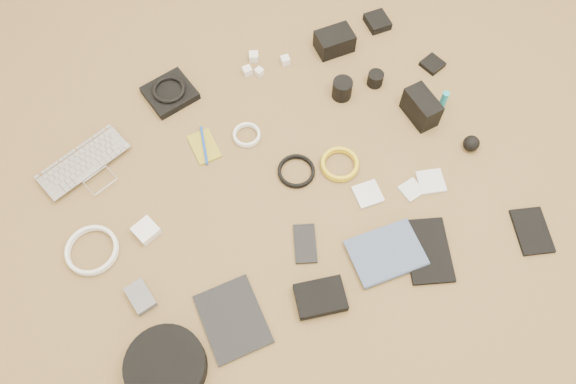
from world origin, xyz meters
name	(u,v)px	position (x,y,z in m)	size (l,w,h in m)	color
laptop	(92,171)	(-0.55, 0.31, 0.01)	(0.29, 0.21, 0.02)	#B7B6BB
headphone_pouch	(170,93)	(-0.22, 0.49, 0.01)	(0.16, 0.15, 0.03)	black
headphones	(169,89)	(-0.22, 0.49, 0.03)	(0.12, 0.12, 0.01)	black
charger_a	(247,71)	(0.06, 0.47, 0.01)	(0.03, 0.03, 0.03)	white
charger_b	(254,57)	(0.11, 0.51, 0.02)	(0.03, 0.03, 0.03)	white
charger_c	(285,60)	(0.20, 0.45, 0.01)	(0.03, 0.03, 0.03)	white
charger_d	(259,72)	(0.10, 0.44, 0.01)	(0.03, 0.03, 0.02)	white
dslr_camera	(334,41)	(0.39, 0.43, 0.04)	(0.13, 0.09, 0.07)	black
lens_pouch	(377,22)	(0.59, 0.47, 0.02)	(0.08, 0.09, 0.03)	black
notebook_olive	(204,146)	(-0.19, 0.25, 0.00)	(0.08, 0.12, 0.01)	olive
pen_blue	(204,145)	(-0.19, 0.25, 0.01)	(0.01, 0.01, 0.15)	#1544B0
cable_white_a	(247,136)	(-0.05, 0.22, 0.01)	(0.09, 0.09, 0.01)	white
lens_a	(342,89)	(0.32, 0.24, 0.04)	(0.07, 0.07, 0.07)	black
lens_b	(375,79)	(0.45, 0.23, 0.03)	(0.05, 0.05, 0.05)	black
card_reader	(432,64)	(0.67, 0.21, 0.01)	(0.07, 0.07, 0.02)	black
power_brick	(146,231)	(-0.46, 0.04, 0.01)	(0.07, 0.07, 0.03)	white
cable_white_b	(93,251)	(-0.63, 0.05, 0.01)	(0.16, 0.16, 0.01)	white
cable_black	(296,172)	(0.04, 0.03, 0.01)	(0.12, 0.12, 0.01)	black
cable_yellow	(340,165)	(0.18, -0.01, 0.01)	(0.12, 0.12, 0.01)	gold
flash	(421,107)	(0.51, 0.05, 0.05)	(0.07, 0.13, 0.10)	black
lens_cleaner	(443,100)	(0.60, 0.05, 0.04)	(0.02, 0.02, 0.08)	teal
battery_charger	(141,297)	(-0.54, -0.15, 0.01)	(0.06, 0.09, 0.03)	#5D5D63
tablet	(233,319)	(-0.33, -0.32, 0.00)	(0.17, 0.21, 0.01)	black
phone	(305,244)	(-0.04, -0.21, 0.00)	(0.07, 0.12, 0.01)	black
filter_case_left	(368,194)	(0.21, -0.14, 0.01)	(0.08, 0.08, 0.01)	silver
filter_case_mid	(411,190)	(0.34, -0.19, 0.00)	(0.06, 0.06, 0.01)	silver
filter_case_right	(431,182)	(0.41, -0.19, 0.01)	(0.08, 0.08, 0.01)	silver
air_blower	(471,143)	(0.60, -0.13, 0.03)	(0.05, 0.05, 0.05)	black
headphone_case	(166,367)	(-0.54, -0.37, 0.03)	(0.22, 0.22, 0.06)	black
drive_case	(320,298)	(-0.08, -0.38, 0.02)	(0.14, 0.10, 0.04)	black
paperback	(397,277)	(0.16, -0.42, 0.01)	(0.16, 0.21, 0.02)	#3F4E6A
notebook_black_a	(428,251)	(0.28, -0.38, 0.01)	(0.13, 0.20, 0.01)	black
notebook_black_b	(532,231)	(0.60, -0.47, 0.01)	(0.10, 0.15, 0.01)	black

